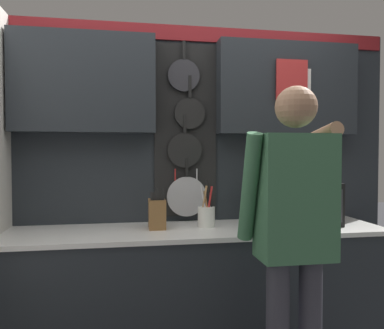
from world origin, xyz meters
TOP-DOWN VIEW (x-y plane):
  - base_cabinet_counter at (0.00, -0.00)m, footprint 2.52×0.61m
  - back_wall_unit at (0.01, 0.26)m, footprint 3.09×0.23m
  - microwave at (0.71, 0.04)m, footprint 0.54×0.37m
  - knife_block at (-0.28, 0.04)m, footprint 0.11×0.15m
  - utensil_crock at (0.06, 0.04)m, footprint 0.12×0.12m
  - person at (0.38, -0.65)m, footprint 0.54×0.68m

SIDE VIEW (x-z plane):
  - base_cabinet_counter at x=0.00m, z-range 0.00..0.89m
  - utensil_crock at x=0.06m, z-range 0.81..1.14m
  - knife_block at x=-0.28m, z-range 0.86..1.13m
  - microwave at x=0.71m, z-range 0.89..1.19m
  - person at x=0.38m, z-range 0.17..1.91m
  - back_wall_unit at x=0.01m, z-range 0.32..2.65m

